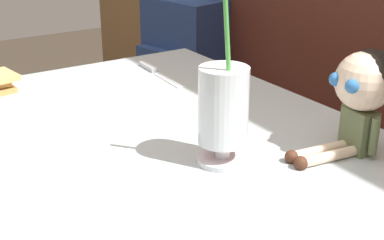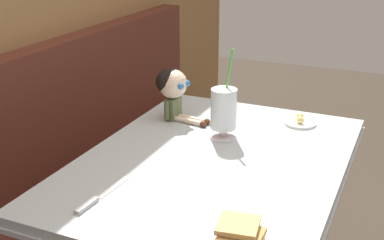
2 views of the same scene
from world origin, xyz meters
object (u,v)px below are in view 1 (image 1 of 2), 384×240
at_px(seated_doll, 364,87).
at_px(backpack, 184,43).
at_px(milkshake_glass, 223,110).
at_px(butter_knife, 154,70).

bearing_deg(seated_doll, backpack, 163.97).
xyz_separation_m(milkshake_glass, backpack, (-1.05, 0.57, -0.18)).
height_order(seated_doll, backpack, seated_doll).
bearing_deg(butter_knife, backpack, 140.48).
relative_size(seated_doll, backpack, 0.55).
distance_m(milkshake_glass, backpack, 1.21).
relative_size(butter_knife, seated_doll, 1.05).
height_order(milkshake_glass, backpack, milkshake_glass).
bearing_deg(seated_doll, milkshake_glass, -112.61).
distance_m(milkshake_glass, seated_doll, 0.26).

